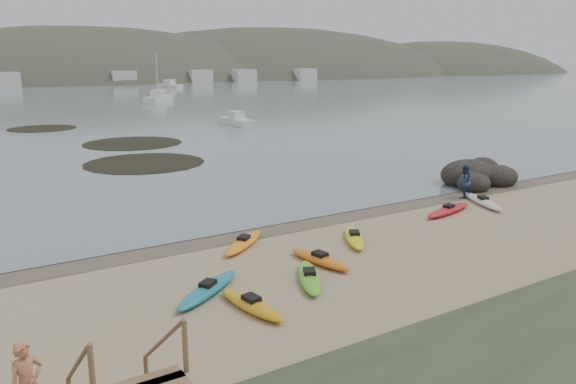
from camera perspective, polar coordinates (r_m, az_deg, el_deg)
ground at (r=26.37m, az=-0.00°, el=-3.17°), size 600.00×600.00×0.00m
wet_sand at (r=26.13m, az=0.35°, el=-3.32°), size 60.00×60.00×0.00m
kayaks at (r=23.04m, az=6.14°, el=-5.29°), size 19.83×8.30×0.34m
person_west at (r=13.47m, az=-24.97°, el=-17.24°), size 0.78×0.61×1.89m
person_east at (r=32.39m, az=17.46°, el=1.02°), size 0.93×0.74×1.85m
rock_cluster at (r=36.53m, az=18.67°, el=1.21°), size 5.36×3.95×1.85m
kelp_mats at (r=52.57m, az=-17.79°, el=4.58°), size 13.09×34.32×0.04m
moored_boats at (r=101.58m, az=-24.66°, el=8.29°), size 86.68×91.22×1.27m
far_hills at (r=222.99m, az=-18.35°, el=6.71°), size 550.00×135.00×80.00m
far_town at (r=167.63m, az=-25.87°, el=10.22°), size 199.00×5.00×4.00m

